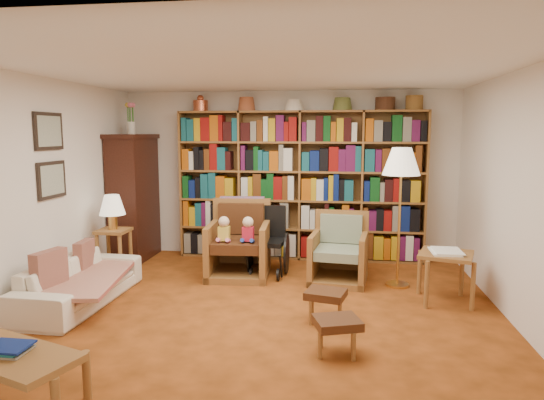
% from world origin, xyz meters
% --- Properties ---
extents(floor, '(5.00, 5.00, 0.00)m').
position_xyz_m(floor, '(0.00, 0.00, 0.00)').
color(floor, '#A64D19').
rests_on(floor, ground).
extents(ceiling, '(5.00, 5.00, 0.00)m').
position_xyz_m(ceiling, '(0.00, 0.00, 2.50)').
color(ceiling, white).
rests_on(ceiling, wall_back).
extents(wall_back, '(5.00, 0.00, 5.00)m').
position_xyz_m(wall_back, '(0.00, 2.50, 1.25)').
color(wall_back, white).
rests_on(wall_back, floor).
extents(wall_front, '(5.00, 0.00, 5.00)m').
position_xyz_m(wall_front, '(0.00, -2.50, 1.25)').
color(wall_front, white).
rests_on(wall_front, floor).
extents(wall_left, '(0.00, 5.00, 5.00)m').
position_xyz_m(wall_left, '(-2.50, 0.00, 1.25)').
color(wall_left, white).
rests_on(wall_left, floor).
extents(wall_right, '(0.00, 5.00, 5.00)m').
position_xyz_m(wall_right, '(2.50, 0.00, 1.25)').
color(wall_right, white).
rests_on(wall_right, floor).
extents(bookshelf, '(3.60, 0.30, 2.42)m').
position_xyz_m(bookshelf, '(0.20, 2.33, 1.17)').
color(bookshelf, brown).
rests_on(bookshelf, floor).
extents(curio_cabinet, '(0.50, 0.95, 2.40)m').
position_xyz_m(curio_cabinet, '(-2.25, 2.00, 0.95)').
color(curio_cabinet, '#38190F').
rests_on(curio_cabinet, floor).
extents(framed_pictures, '(0.03, 0.52, 0.97)m').
position_xyz_m(framed_pictures, '(-2.48, 0.30, 1.62)').
color(framed_pictures, black).
rests_on(framed_pictures, wall_left).
extents(sofa, '(1.73, 0.72, 0.50)m').
position_xyz_m(sofa, '(-2.05, 0.04, 0.25)').
color(sofa, '#F0E3CB').
rests_on(sofa, floor).
extents(sofa_throw, '(1.04, 1.61, 0.04)m').
position_xyz_m(sofa_throw, '(-2.00, 0.04, 0.30)').
color(sofa_throw, beige).
rests_on(sofa_throw, sofa).
extents(cushion_left, '(0.14, 0.36, 0.35)m').
position_xyz_m(cushion_left, '(-2.18, 0.39, 0.45)').
color(cushion_left, maroon).
rests_on(cushion_left, sofa).
extents(cushion_right, '(0.21, 0.42, 0.41)m').
position_xyz_m(cushion_right, '(-2.18, -0.31, 0.45)').
color(cushion_right, maroon).
rests_on(cushion_right, sofa).
extents(side_table_lamp, '(0.39, 0.39, 0.63)m').
position_xyz_m(side_table_lamp, '(-2.15, 1.08, 0.45)').
color(side_table_lamp, brown).
rests_on(side_table_lamp, floor).
extents(table_lamp, '(0.33, 0.33, 0.46)m').
position_xyz_m(table_lamp, '(-2.15, 1.08, 0.94)').
color(table_lamp, gold).
rests_on(table_lamp, side_table_lamp).
extents(armchair_leather, '(0.84, 0.89, 1.01)m').
position_xyz_m(armchair_leather, '(-0.52, 1.40, 0.41)').
color(armchair_leather, brown).
rests_on(armchair_leather, floor).
extents(armchair_sage, '(0.78, 0.80, 0.87)m').
position_xyz_m(armchair_sage, '(0.78, 1.32, 0.33)').
color(armchair_sage, brown).
rests_on(armchair_sage, floor).
extents(wheelchair, '(0.52, 0.72, 0.91)m').
position_xyz_m(wheelchair, '(-0.16, 1.52, 0.41)').
color(wheelchair, black).
rests_on(wheelchair, floor).
extents(floor_lamp, '(0.45, 0.45, 1.71)m').
position_xyz_m(floor_lamp, '(1.51, 1.15, 1.47)').
color(floor_lamp, gold).
rests_on(floor_lamp, floor).
extents(side_table_papers, '(0.69, 0.69, 0.60)m').
position_xyz_m(side_table_papers, '(1.96, 0.64, 0.48)').
color(side_table_papers, brown).
rests_on(side_table_papers, floor).
extents(footstool_a, '(0.44, 0.40, 0.32)m').
position_xyz_m(footstool_a, '(0.66, -0.11, 0.26)').
color(footstool_a, '#4C2B14').
rests_on(footstool_a, floor).
extents(footstool_b, '(0.46, 0.42, 0.32)m').
position_xyz_m(footstool_b, '(0.78, -0.82, 0.26)').
color(footstool_b, '#4C2B14').
rests_on(footstool_b, floor).
extents(coffee_table, '(1.04, 0.75, 0.46)m').
position_xyz_m(coffee_table, '(-1.41, -1.97, 0.35)').
color(coffee_table, brown).
rests_on(coffee_table, floor).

